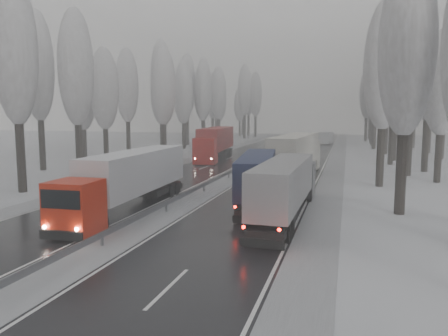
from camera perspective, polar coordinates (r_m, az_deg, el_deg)
The scene contains 59 objects.
ground at distance 19.80m, azimuth -21.79°, elevation -12.81°, with size 260.00×260.00×0.00m, color silver.
carriageway_right at distance 45.56m, azimuth 7.66°, elevation -1.25°, with size 7.50×200.00×0.03m, color black.
carriageway_left at distance 48.16m, azimuth -4.80°, elevation -0.76°, with size 7.50×200.00×0.03m, color black.
median_slush at distance 46.58m, azimuth 1.26°, elevation -1.00°, with size 3.00×200.00×0.04m, color #AAADB2.
shoulder_right at distance 45.14m, azimuth 13.89°, elevation -1.47°, with size 2.40×200.00×0.04m, color #AAADB2.
shoulder_left at distance 50.11m, azimuth -10.10°, elevation -0.54°, with size 2.40×200.00×0.04m, color #AAADB2.
median_guardrail at distance 46.49m, azimuth 1.26°, elevation -0.30°, with size 0.12×200.00×0.76m.
tree_16 at distance 30.77m, azimuth 22.83°, elevation 14.20°, with size 3.60×3.60×16.53m.
tree_18 at distance 41.97m, azimuth 20.21°, elevation 12.31°, with size 3.60×3.60×16.58m.
tree_19 at distance 46.53m, azimuth 26.65°, elevation 9.85°, with size 3.60×3.60×14.57m.
tree_20 at distance 50.33m, azimuth 23.40°, elevation 10.59°, with size 3.60×3.60×15.71m.
tree_21 at distance 54.74m, azimuth 25.31°, elevation 12.11°, with size 3.60×3.60×18.62m.
tree_22 at distance 60.59m, azimuth 21.29°, elevation 10.08°, with size 3.60×3.60×15.86m.
tree_23 at distance 65.33m, azimuth 26.45°, elevation 8.28°, with size 3.60×3.60×13.55m.
tree_24 at distance 66.29m, azimuth 21.73°, elevation 12.32°, with size 3.60×3.60×20.49m.
tree_25 at distance 71.15m, azimuth 27.03°, elevation 11.12°, with size 3.60×3.60×19.44m.
tree_26 at distance 76.34m, azimuth 20.66°, elevation 10.79°, with size 3.60×3.60×18.78m.
tree_27 at distance 81.12m, azimuth 25.51°, elevation 9.79°, with size 3.60×3.60×17.62m.
tree_28 at distance 86.93m, azimuth 19.27°, elevation 10.70°, with size 3.60×3.60×19.62m.
tree_29 at distance 91.54m, azimuth 23.78°, elevation 9.69°, with size 3.60×3.60×18.11m.
tree_30 at distance 96.59m, azimuth 19.04°, elevation 9.64°, with size 3.60×3.60×17.86m.
tree_31 at distance 101.07m, azimuth 22.33°, elevation 9.63°, with size 3.60×3.60×18.58m.
tree_32 at distance 104.07m, azimuth 18.85°, elevation 9.25°, with size 3.60×3.60×17.33m.
tree_33 at distance 108.19m, azimuth 20.38°, elevation 8.07°, with size 3.60×3.60×14.33m.
tree_34 at distance 111.13m, azimuth 18.20°, elevation 9.21°, with size 3.60×3.60×17.63m.
tree_35 at distance 115.84m, azimuth 22.74°, elevation 9.11°, with size 3.60×3.60×18.25m.
tree_36 at distance 121.09m, azimuth 18.67°, elevation 9.77°, with size 3.60×3.60×20.23m.
tree_37 at distance 125.48m, azimuth 21.76°, elevation 8.41°, with size 3.60×3.60×16.37m.
tree_38 at distance 131.65m, azimuth 19.17°, elevation 8.88°, with size 3.60×3.60×17.97m.
tree_39 at distance 135.78m, azimuth 20.26°, elevation 8.29°, with size 3.60×3.60×16.19m.
tree_56 at distance 40.49m, azimuth -25.66°, elevation 13.66°, with size 3.60×3.60×18.12m.
tree_58 at distance 47.66m, azimuth -18.80°, elevation 12.17°, with size 3.60×3.60×17.21m.
tree_59 at distance 55.48m, azimuth -23.12°, elevation 12.01°, with size 3.60×3.60×18.41m.
tree_60 at distance 57.06m, azimuth -15.37°, elevation 9.87°, with size 3.60×3.60×14.84m.
tree_61 at distance 63.49m, azimuth -17.98°, elevation 8.95°, with size 3.60×3.60×13.95m.
tree_62 at distance 63.82m, azimuth -7.91°, elevation 10.42°, with size 3.60×3.60×16.04m.
tree_63 at distance 70.90m, azimuth -12.55°, elevation 10.41°, with size 3.60×3.60×16.88m.
tree_64 at distance 73.75m, azimuth -8.18°, elevation 9.65°, with size 3.60×3.60×15.42m.
tree_65 at distance 78.29m, azimuth -8.22°, elevation 11.39°, with size 3.60×3.60×19.48m.
tree_66 at distance 82.60m, azimuth -5.36°, elevation 9.32°, with size 3.60×3.60×15.23m.
tree_67 at distance 86.88m, azimuth -5.27°, elevation 10.00°, with size 3.60×3.60×17.09m.
tree_68 at distance 88.46m, azimuth -2.79°, elevation 9.78°, with size 3.60×3.60×16.65m.
tree_69 at distance 93.94m, azimuth -4.86°, elevation 10.65°, with size 3.60×3.60×19.35m.
tree_70 at distance 98.00m, azimuth -0.74°, elevation 9.69°, with size 3.60×3.60×17.09m.
tree_71 at distance 103.32m, azimuth -2.67°, elevation 10.44°, with size 3.60×3.60×19.61m.
tree_72 at distance 107.64m, azimuth -0.65°, elevation 8.78°, with size 3.60×3.60×15.11m.
tree_73 at distance 112.35m, azimuth -1.49°, elevation 9.40°, with size 3.60×3.60×17.22m.
tree_74 at distance 117.20m, azimuth 2.71°, elevation 10.06°, with size 3.60×3.60×19.68m.
tree_75 at distance 123.40m, azimuth -1.05°, elevation 9.60°, with size 3.60×3.60×18.60m.
tree_76 at distance 126.11m, azimuth 4.15°, elevation 9.51°, with size 3.60×3.60×18.55m.
tree_77 at distance 131.17m, azimuth 2.07°, elevation 8.25°, with size 3.60×3.60×14.32m.
tree_78 at distance 133.32m, azimuth 3.24°, elevation 9.66°, with size 3.60×3.60×19.55m.
tree_79 at distance 137.77m, azimuth 2.46°, elevation 8.92°, with size 3.60×3.60×17.07m.
truck_grey_tarp at distance 28.03m, azimuth 8.18°, elevation -2.05°, with size 2.51×14.45×3.69m.
truck_blue_box at distance 32.83m, azimuth 4.51°, elevation -0.74°, with size 4.05×14.22×3.62m.
truck_cream_box at distance 45.98m, azimuth 9.52°, elevation 2.02°, with size 3.86×17.43×4.44m.
box_truck_distant at distance 98.21m, azimuth 13.21°, elevation 3.86°, with size 2.96×7.40×2.69m.
truck_red_white at distance 30.34m, azimuth -12.16°, elevation -1.12°, with size 3.04×15.59×3.98m.
truck_red_red at distance 62.84m, azimuth -1.17°, elevation 3.53°, with size 4.72×17.99×4.58m.
Camera 1 is at (11.61, -14.64, 6.57)m, focal length 35.00 mm.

